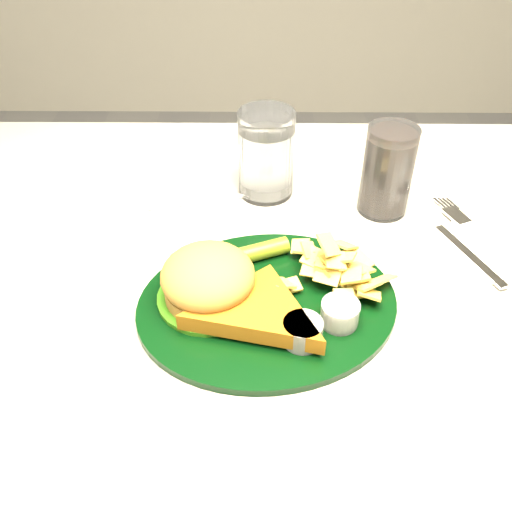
% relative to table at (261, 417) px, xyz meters
% --- Properties ---
extents(table, '(1.20, 0.80, 0.75)m').
position_rel_table_xyz_m(table, '(0.00, 0.00, 0.00)').
color(table, '#AFAA9E').
rests_on(table, ground).
extents(dinner_plate, '(0.37, 0.33, 0.07)m').
position_rel_table_xyz_m(dinner_plate, '(0.01, -0.09, 0.41)').
color(dinner_plate, black).
rests_on(dinner_plate, table).
extents(water_glass, '(0.11, 0.11, 0.14)m').
position_rel_table_xyz_m(water_glass, '(0.00, 0.16, 0.44)').
color(water_glass, white).
rests_on(water_glass, table).
extents(cola_glass, '(0.10, 0.10, 0.14)m').
position_rel_table_xyz_m(cola_glass, '(0.18, 0.12, 0.44)').
color(cola_glass, black).
rests_on(cola_glass, table).
extents(fork_napkin, '(0.20, 0.22, 0.01)m').
position_rel_table_xyz_m(fork_napkin, '(0.28, 0.01, 0.38)').
color(fork_napkin, white).
rests_on(fork_napkin, table).
extents(wrapped_straw, '(0.21, 0.12, 0.01)m').
position_rel_table_xyz_m(wrapped_straw, '(-0.11, 0.13, 0.38)').
color(wrapped_straw, white).
rests_on(wrapped_straw, table).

